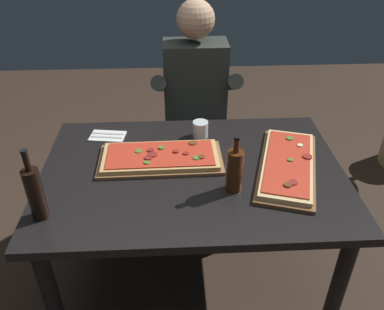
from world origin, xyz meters
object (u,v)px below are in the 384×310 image
at_px(pizza_rectangular_front, 161,158).
at_px(seated_diner, 196,100).
at_px(diner_chair, 194,126).
at_px(pizza_rectangular_left, 288,165).
at_px(wine_bottle_dark, 235,170).
at_px(dining_table, 193,186).
at_px(oil_bottle_amber, 35,193).
at_px(tumbler_near_camera, 200,130).

relative_size(pizza_rectangular_front, seated_diner, 0.44).
bearing_deg(diner_chair, pizza_rectangular_left, -66.05).
bearing_deg(wine_bottle_dark, pizza_rectangular_left, 27.57).
bearing_deg(seated_diner, dining_table, -94.53).
bearing_deg(pizza_rectangular_left, oil_bottle_amber, -165.46).
height_order(dining_table, wine_bottle_dark, wine_bottle_dark).
xyz_separation_m(dining_table, wine_bottle_dark, (0.17, -0.15, 0.20)).
bearing_deg(wine_bottle_dark, dining_table, 138.17).
bearing_deg(tumbler_near_camera, diner_chair, 89.89).
relative_size(dining_table, wine_bottle_dark, 5.25).
bearing_deg(pizza_rectangular_front, diner_chair, 75.09).
distance_m(oil_bottle_amber, tumbler_near_camera, 0.90).
distance_m(dining_table, wine_bottle_dark, 0.30).
height_order(dining_table, tumbler_near_camera, tumbler_near_camera).
distance_m(oil_bottle_amber, seated_diner, 1.23).
height_order(pizza_rectangular_front, tumbler_near_camera, tumbler_near_camera).
height_order(pizza_rectangular_left, tumbler_near_camera, tumbler_near_camera).
relative_size(wine_bottle_dark, diner_chair, 0.31).
height_order(pizza_rectangular_front, wine_bottle_dark, wine_bottle_dark).
relative_size(pizza_rectangular_left, oil_bottle_amber, 2.08).
height_order(dining_table, seated_diner, seated_diner).
distance_m(pizza_rectangular_left, oil_bottle_amber, 1.10).
xyz_separation_m(wine_bottle_dark, seated_diner, (-0.11, 0.89, -0.10)).
distance_m(dining_table, oil_bottle_amber, 0.71).
relative_size(tumbler_near_camera, diner_chair, 0.10).
bearing_deg(oil_bottle_amber, seated_diner, 56.44).
distance_m(pizza_rectangular_front, oil_bottle_amber, 0.60).
bearing_deg(tumbler_near_camera, wine_bottle_dark, -76.08).
bearing_deg(diner_chair, oil_bottle_amber, -120.69).
height_order(dining_table, diner_chair, diner_chair).
height_order(pizza_rectangular_left, seated_diner, seated_diner).
xyz_separation_m(dining_table, tumbler_near_camera, (0.06, 0.30, 0.13)).
bearing_deg(diner_chair, wine_bottle_dark, -83.70).
bearing_deg(wine_bottle_dark, seated_diner, 97.14).
height_order(oil_bottle_amber, diner_chair, oil_bottle_amber).
bearing_deg(tumbler_near_camera, dining_table, -100.76).
distance_m(tumbler_near_camera, seated_diner, 0.44).
bearing_deg(seated_diner, pizza_rectangular_front, -107.49).
distance_m(pizza_rectangular_left, diner_chair, 0.98).
xyz_separation_m(pizza_rectangular_left, oil_bottle_amber, (-1.06, -0.27, 0.10)).
distance_m(wine_bottle_dark, seated_diner, 0.90).
distance_m(pizza_rectangular_front, seated_diner, 0.69).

